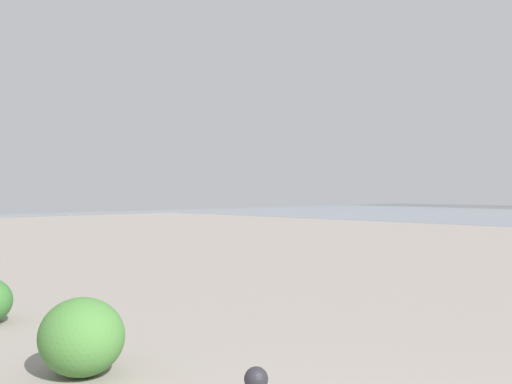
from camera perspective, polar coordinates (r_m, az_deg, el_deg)
shrub_low at (r=5.31m, az=-18.08°, el=-14.45°), size 0.84×0.75×0.71m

